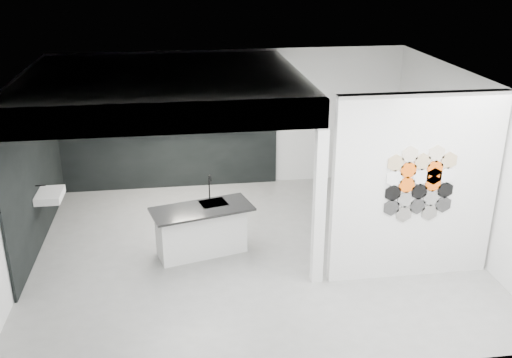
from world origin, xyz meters
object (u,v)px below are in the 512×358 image
(stockpot, at_px, (123,124))
(glass_vase, at_px, (241,121))
(kitchen_island, at_px, (201,229))
(partition_panel, at_px, (415,188))
(wall_basin, at_px, (50,195))
(glass_bowl, at_px, (241,122))
(bottle_dark, at_px, (158,123))
(kettle, at_px, (232,122))
(utensil_cup, at_px, (141,126))

(stockpot, relative_size, glass_vase, 1.85)
(kitchen_island, height_order, glass_vase, glass_vase)
(partition_panel, relative_size, stockpot, 11.29)
(partition_panel, height_order, wall_basin, partition_panel)
(partition_panel, bearing_deg, glass_bowl, 118.23)
(kitchen_island, bearing_deg, stockpot, 101.12)
(stockpot, xyz_separation_m, bottle_dark, (0.66, 0.00, -0.01))
(kettle, distance_m, glass_bowl, 0.17)
(glass_bowl, height_order, bottle_dark, bottle_dark)
(kettle, bearing_deg, partition_panel, -46.10)
(kitchen_island, relative_size, bottle_dark, 9.67)
(kettle, distance_m, utensil_cup, 1.80)
(stockpot, height_order, kettle, stockpot)
(partition_panel, distance_m, glass_vase, 4.39)
(kettle, distance_m, glass_vase, 0.17)
(wall_basin, bearing_deg, partition_panel, -18.23)
(wall_basin, relative_size, glass_vase, 4.47)
(wall_basin, xyz_separation_m, bottle_dark, (1.74, 2.07, 0.56))
(glass_vase, xyz_separation_m, utensil_cup, (-1.97, 0.00, -0.02))
(kettle, xyz_separation_m, glass_bowl, (0.17, 0.00, -0.01))
(stockpot, distance_m, glass_vase, 2.32)
(bottle_dark, bearing_deg, partition_panel, -46.04)
(glass_bowl, xyz_separation_m, glass_vase, (0.00, 0.00, 0.01))
(glass_bowl, bearing_deg, glass_vase, 0.00)
(partition_panel, xyz_separation_m, wall_basin, (-5.46, 1.80, -0.55))
(bottle_dark, bearing_deg, glass_bowl, 0.00)
(wall_basin, bearing_deg, utensil_cup, 55.44)
(stockpot, xyz_separation_m, glass_bowl, (2.32, 0.00, -0.05))
(wall_basin, height_order, stockpot, stockpot)
(wall_basin, bearing_deg, bottle_dark, 49.92)
(partition_panel, distance_m, wall_basin, 5.78)
(glass_vase, bearing_deg, bottle_dark, 180.00)
(partition_panel, relative_size, kettle, 18.00)
(wall_basin, bearing_deg, stockpot, 62.51)
(kettle, bearing_deg, kitchen_island, -92.11)
(partition_panel, relative_size, glass_bowl, 17.76)
(stockpot, relative_size, glass_bowl, 1.57)
(kitchen_island, xyz_separation_m, bottle_dark, (-0.69, 2.80, 0.98))
(glass_bowl, xyz_separation_m, bottle_dark, (-1.65, 0.00, 0.03))
(partition_panel, bearing_deg, utensil_cup, 136.29)
(utensil_cup, bearing_deg, partition_panel, -43.71)
(bottle_dark, bearing_deg, glass_vase, 0.00)
(wall_basin, height_order, utensil_cup, utensil_cup)
(glass_vase, xyz_separation_m, bottle_dark, (-1.65, 0.00, 0.02))
(partition_panel, height_order, utensil_cup, partition_panel)
(partition_panel, bearing_deg, stockpot, 138.64)
(glass_vase, bearing_deg, stockpot, 180.00)
(partition_panel, xyz_separation_m, utensil_cup, (-4.04, 3.87, -0.03))
(stockpot, bearing_deg, kitchen_island, -64.29)
(kitchen_island, distance_m, kettle, 3.07)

